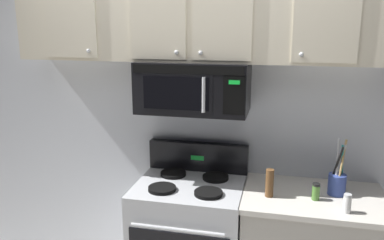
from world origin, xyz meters
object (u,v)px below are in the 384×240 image
object	(u,v)px
salt_shaker	(347,203)
stove_range	(190,239)
pepper_mill	(270,183)
spice_jar	(316,192)
over_range_microwave	(194,87)
utensil_crock_blue	(337,181)

from	to	relation	value
salt_shaker	stove_range	bearing A→B (deg)	168.65
pepper_mill	spice_jar	size ratio (longest dim) A/B	1.68
salt_shaker	pepper_mill	world-z (taller)	pepper_mill
salt_shaker	over_range_microwave	bearing A→B (deg)	162.49
stove_range	spice_jar	xyz separation A→B (m)	(0.84, -0.06, 0.49)
utensil_crock_blue	stove_range	bearing A→B (deg)	-176.78
stove_range	pepper_mill	distance (m)	0.77
over_range_microwave	pepper_mill	distance (m)	0.83
over_range_microwave	spice_jar	xyz separation A→B (m)	(0.84, -0.18, -0.62)
stove_range	spice_jar	world-z (taller)	stove_range
over_range_microwave	spice_jar	bearing A→B (deg)	-11.94
over_range_microwave	pepper_mill	size ratio (longest dim) A/B	4.07
utensil_crock_blue	salt_shaker	world-z (taller)	utensil_crock_blue
stove_range	pepper_mill	xyz separation A→B (m)	(0.55, -0.08, 0.53)
stove_range	utensil_crock_blue	xyz separation A→B (m)	(0.98, 0.06, 0.52)
stove_range	pepper_mill	bearing A→B (deg)	-8.15
stove_range	pepper_mill	size ratio (longest dim) A/B	6.00
spice_jar	stove_range	bearing A→B (deg)	175.79
salt_shaker	spice_jar	distance (m)	0.22
over_range_microwave	spice_jar	world-z (taller)	over_range_microwave
salt_shaker	spice_jar	world-z (taller)	salt_shaker
salt_shaker	pepper_mill	distance (m)	0.48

